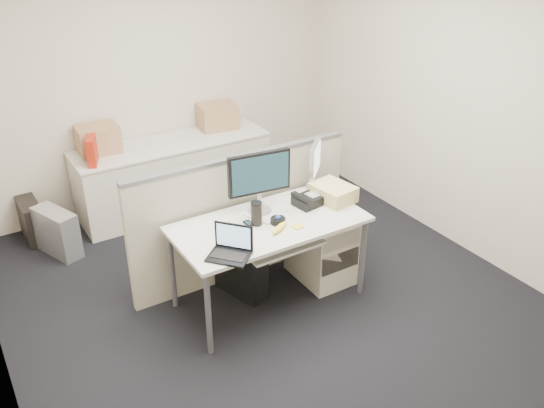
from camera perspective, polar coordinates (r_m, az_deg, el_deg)
floor at (r=4.85m, az=-0.27°, el=-9.37°), size 4.00×4.50×0.01m
wall_back at (r=6.11m, az=-11.62°, el=12.30°), size 4.00×0.02×2.70m
wall_front at (r=2.76m, az=25.20°, el=-10.11°), size 4.00×0.02×2.70m
wall_right at (r=5.43m, az=18.29°, el=9.52°), size 0.02×4.50×2.70m
desk at (r=4.48m, az=-0.29°, el=-2.53°), size 1.50×0.75×0.73m
keyboard_tray at (r=4.37m, az=0.94°, el=-4.05°), size 0.62×0.32×0.02m
drawer_pedestal at (r=4.95m, az=4.87°, el=-3.98°), size 0.40×0.55×0.65m
cubicle_partition at (r=4.87m, az=-3.02°, el=-1.44°), size 2.00×0.06×1.10m
back_counter at (r=6.16m, az=-9.68°, el=2.78°), size 2.00×0.60×0.72m
monitor_main at (r=4.47m, az=-1.27°, el=2.09°), size 0.53×0.26×0.51m
monitor_small at (r=4.92m, az=4.24°, el=3.76°), size 0.35×0.35×0.40m
laptop at (r=3.97m, az=-4.34°, el=-4.02°), size 0.35×0.35×0.21m
trackball at (r=4.42m, az=0.59°, el=-1.66°), size 0.14×0.14×0.04m
desk_phone at (r=4.70m, az=3.68°, el=0.36°), size 0.26×0.22×0.07m
paper_stack at (r=4.54m, az=-0.91°, el=-1.05°), size 0.28×0.31×0.01m
sticky_pad at (r=4.38m, az=2.52°, el=-2.24°), size 0.10×0.10×0.01m
travel_mug at (r=4.37m, az=-1.55°, el=-1.02°), size 0.10×0.10×0.18m
banana at (r=4.32m, az=0.74°, el=-2.38°), size 0.20×0.14×0.04m
cellphone at (r=4.41m, az=-2.30°, el=-1.96°), size 0.06×0.10×0.01m
manila_folders at (r=4.78m, az=6.04°, el=1.15°), size 0.32×0.38×0.13m
keyboard at (r=4.36m, az=0.10°, el=-3.74°), size 0.46×0.22×0.02m
pc_tower_desk at (r=4.80m, az=-3.07°, el=-6.61°), size 0.30×0.49×0.43m
pc_tower_spare_dark at (r=6.02m, az=-22.71°, el=-1.52°), size 0.18×0.43×0.40m
pc_tower_spare_silver at (r=5.67m, az=-20.51°, el=-2.65°), size 0.34×0.51×0.44m
cardboard_box_left at (r=5.88m, az=-16.83°, el=6.09°), size 0.40×0.31×0.29m
cardboard_box_right at (r=6.30m, az=-5.40°, el=8.56°), size 0.43×0.35×0.28m
red_binder at (r=5.66m, az=-17.38°, el=5.10°), size 0.18×0.31×0.29m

